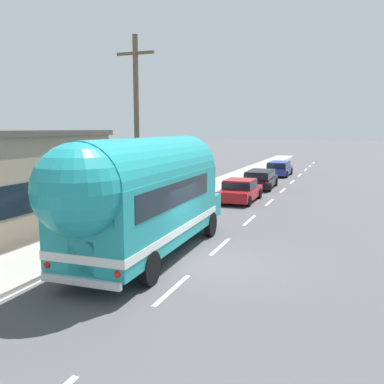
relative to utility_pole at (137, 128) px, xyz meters
The scene contains 8 objects.
ground_plane 7.75m from the utility_pole, 42.46° to the right, with size 300.00×300.00×0.00m, color #4C4C4F.
lane_markings 9.88m from the utility_pole, 77.25° to the left, with size 4.03×80.00×0.01m.
sidewalk_slab 7.19m from the utility_pole, 95.06° to the left, with size 2.60×90.00×0.15m, color #9E9B93.
utility_pole is the anchor object (origin of this frame).
painted_bus 6.02m from the utility_pole, 60.62° to the right, with size 2.72×10.41×4.12m.
car_lead 8.95m from the utility_pole, 68.79° to the left, with size 1.99×4.40×1.37m.
car_second 14.39m from the utility_pole, 77.61° to the left, with size 2.08×4.67×1.37m.
car_third 22.92m from the utility_pole, 82.47° to the left, with size 1.99×4.43×1.37m.
Camera 1 is at (4.42, -12.91, 4.42)m, focal length 39.52 mm.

